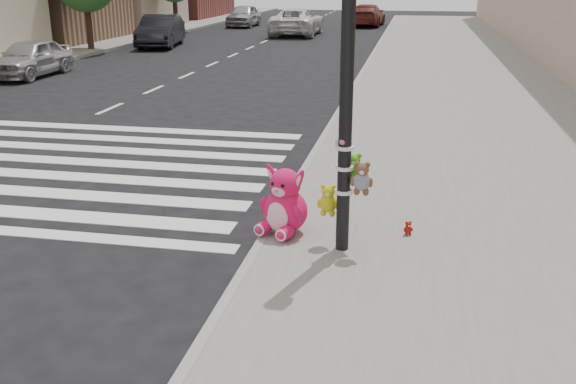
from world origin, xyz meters
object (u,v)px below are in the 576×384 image
(signal_pole, at_px, (347,121))
(red_teddy, at_px, (408,228))
(car_silver_far, at_px, (30,58))
(car_white_near, at_px, (297,22))
(car_dark_far, at_px, (161,31))
(pink_bunny, at_px, (284,205))

(signal_pole, relative_size, red_teddy, 20.90)
(car_silver_far, distance_m, car_white_near, 18.41)
(car_silver_far, bearing_deg, signal_pole, -46.82)
(car_dark_far, bearing_deg, pink_bunny, -74.58)
(pink_bunny, bearing_deg, car_silver_far, 153.89)
(car_silver_far, bearing_deg, car_white_near, 69.97)
(signal_pole, relative_size, car_white_near, 0.73)
(pink_bunny, bearing_deg, car_dark_far, 136.84)
(car_dark_far, relative_size, car_white_near, 0.84)
(car_silver_far, bearing_deg, pink_bunny, -48.00)
(signal_pole, xyz_separation_m, pink_bunny, (-0.82, 0.35, -1.24))
(pink_bunny, bearing_deg, car_white_near, 121.51)
(signal_pole, height_order, car_white_near, signal_pole)
(car_silver_far, bearing_deg, car_dark_far, 84.96)
(red_teddy, distance_m, car_silver_far, 17.98)
(car_white_near, bearing_deg, signal_pole, 100.54)
(pink_bunny, xyz_separation_m, red_teddy, (1.61, 0.23, -0.28))
(pink_bunny, height_order, car_dark_far, car_dark_far)
(signal_pole, distance_m, red_teddy, 1.81)
(pink_bunny, relative_size, car_silver_far, 0.24)
(red_teddy, distance_m, car_white_near, 30.47)
(red_teddy, distance_m, car_dark_far, 25.44)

